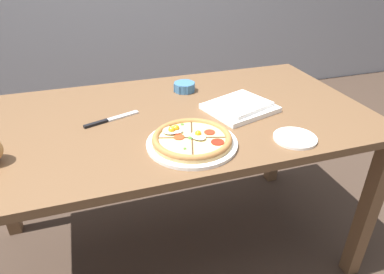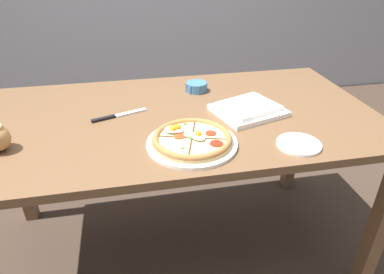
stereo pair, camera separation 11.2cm
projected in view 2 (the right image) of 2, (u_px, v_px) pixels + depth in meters
name	position (u px, v px, depth m)	size (l,w,h in m)	color
ground_plane	(177.00, 247.00, 1.71)	(12.00, 12.00, 0.00)	#3D2D23
dining_table	(174.00, 134.00, 1.38)	(1.60, 0.84, 0.74)	brown
pizza	(192.00, 140.00, 1.13)	(0.30, 0.30, 0.05)	white
ramekin_bowl	(196.00, 87.00, 1.54)	(0.10, 0.10, 0.04)	teal
napkin_folded	(248.00, 109.00, 1.34)	(0.30, 0.28, 0.04)	white
knife_main	(119.00, 115.00, 1.32)	(0.21, 0.09, 0.01)	silver
side_saucer	(299.00, 144.00, 1.13)	(0.15, 0.15, 0.01)	white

